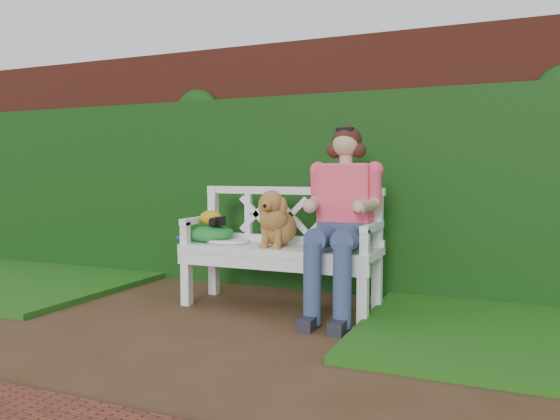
% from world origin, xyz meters
% --- Properties ---
extents(ground, '(60.00, 60.00, 0.00)m').
position_xyz_m(ground, '(0.00, 0.00, 0.00)').
color(ground, '#422D18').
extents(brick_wall, '(10.00, 0.30, 2.20)m').
position_xyz_m(brick_wall, '(0.00, 1.90, 1.10)').
color(brick_wall, maroon).
rests_on(brick_wall, ground).
extents(ivy_hedge, '(10.00, 0.18, 1.70)m').
position_xyz_m(ivy_hedge, '(0.00, 1.68, 0.85)').
color(ivy_hedge, '#144C10').
rests_on(ivy_hedge, ground).
extents(grass_left, '(2.60, 2.00, 0.05)m').
position_xyz_m(grass_left, '(-2.40, 0.90, 0.03)').
color(grass_left, '#185212').
rests_on(grass_left, ground).
extents(garden_bench, '(1.63, 0.77, 0.48)m').
position_xyz_m(garden_bench, '(0.39, 0.95, 0.24)').
color(garden_bench, white).
rests_on(garden_bench, ground).
extents(seated_woman, '(0.82, 0.92, 1.33)m').
position_xyz_m(seated_woman, '(0.90, 0.93, 0.67)').
color(seated_woman, '#E75B67').
rests_on(seated_woman, ground).
extents(dog, '(0.30, 0.40, 0.43)m').
position_xyz_m(dog, '(0.39, 0.90, 0.69)').
color(dog, brown).
rests_on(dog, garden_bench).
extents(tennis_racket, '(0.74, 0.46, 0.03)m').
position_xyz_m(tennis_racket, '(-0.08, 0.94, 0.50)').
color(tennis_racket, beige).
rests_on(tennis_racket, garden_bench).
extents(green_bag, '(0.46, 0.40, 0.13)m').
position_xyz_m(green_bag, '(-0.21, 0.94, 0.55)').
color(green_bag, green).
rests_on(green_bag, garden_bench).
extents(camera_item, '(0.12, 0.09, 0.07)m').
position_xyz_m(camera_item, '(-0.13, 0.92, 0.65)').
color(camera_item, black).
rests_on(camera_item, green_bag).
extents(baseball_glove, '(0.22, 0.19, 0.12)m').
position_xyz_m(baseball_glove, '(-0.20, 0.93, 0.67)').
color(baseball_glove, orange).
rests_on(baseball_glove, green_bag).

